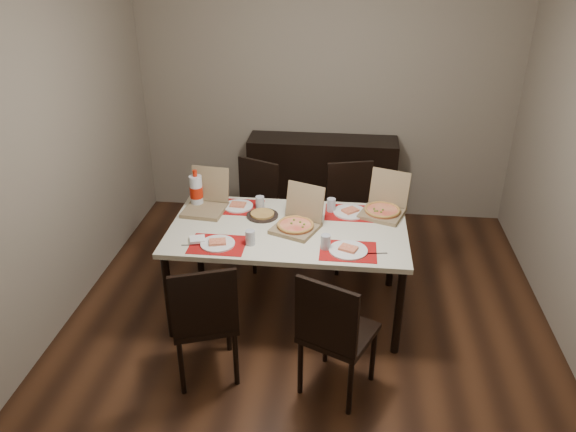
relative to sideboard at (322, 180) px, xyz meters
The scene contains 19 objects.
ground 1.84m from the sideboard, 90.00° to the right, with size 3.80×4.00×0.02m, color #412414.
room_walls 1.86m from the sideboard, 90.00° to the right, with size 3.84×4.02×2.62m.
sideboard is the anchor object (origin of this frame).
dining_table 1.66m from the sideboard, 96.01° to the right, with size 1.80×1.00×0.75m.
chair_near_left 2.56m from the sideboard, 104.20° to the right, with size 0.54×0.54×0.93m.
chair_near_right 2.55m from the sideboard, 85.02° to the right, with size 0.56×0.56×0.93m.
chair_far_left 1.02m from the sideboard, 125.41° to the right, with size 0.55×0.55×0.93m.
chair_far_right 0.85m from the sideboard, 68.28° to the right, with size 0.52×0.52×0.93m.
setting_near_left 2.05m from the sideboard, 107.38° to the right, with size 0.53×0.30×0.11m.
setting_near_right 1.97m from the sideboard, 82.65° to the right, with size 0.48×0.30×0.11m.
setting_far_left 1.48m from the sideboard, 113.97° to the right, with size 0.49×0.30×0.11m.
setting_far_right 1.39m from the sideboard, 79.05° to the right, with size 0.43×0.30×0.11m.
napkin_loose 1.67m from the sideboard, 92.08° to the right, with size 0.12×0.11×0.02m, color white.
pizza_box_center 1.68m from the sideboard, 93.51° to the right, with size 0.42×0.44×0.31m.
pizza_box_right 1.47m from the sideboard, 66.89° to the right, with size 0.42×0.44×0.32m.
pizza_box_left 1.68m from the sideboard, 121.80° to the right, with size 0.35×0.38×0.32m.
faina_plate 1.55m from the sideboard, 105.09° to the right, with size 0.25×0.25×0.03m.
dip_bowl 1.53m from the sideboard, 94.48° to the right, with size 0.13×0.13×0.03m, color white.
soda_bottle 1.70m from the sideboard, 125.39° to the right, with size 0.11×0.11×0.32m.
Camera 1 is at (0.25, -3.59, 2.77)m, focal length 35.00 mm.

